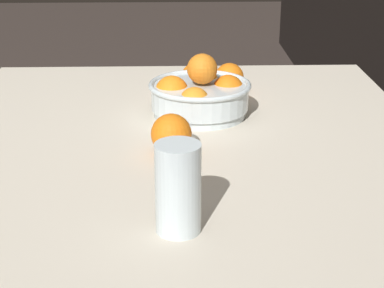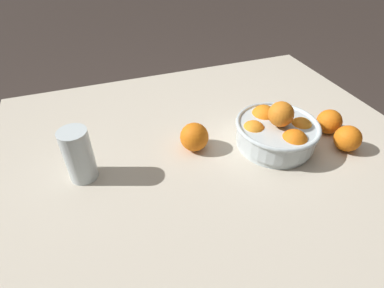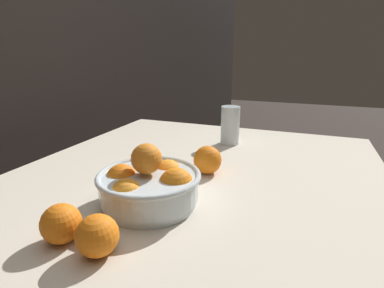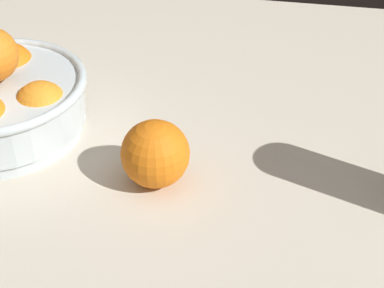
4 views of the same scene
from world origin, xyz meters
name	(u,v)px [view 2 (image 2 of 4)]	position (x,y,z in m)	size (l,w,h in m)	color
ground_plane	(206,277)	(0.00, 0.00, 0.00)	(12.00, 12.00, 0.00)	#3D332D
dining_table	(212,168)	(0.00, 0.00, 0.66)	(1.21, 1.04, 0.73)	beige
fruit_bowl	(276,131)	(-0.18, 0.04, 0.78)	(0.23, 0.23, 0.14)	silver
juice_glass	(79,157)	(0.35, -0.01, 0.79)	(0.07, 0.07, 0.14)	#F4A314
orange_loose_near_bowl	(348,138)	(-0.36, 0.12, 0.77)	(0.07, 0.07, 0.07)	orange
orange_loose_front	(194,137)	(0.05, -0.03, 0.77)	(0.08, 0.08, 0.08)	orange
orange_loose_aside	(329,122)	(-0.36, 0.04, 0.77)	(0.07, 0.07, 0.07)	orange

